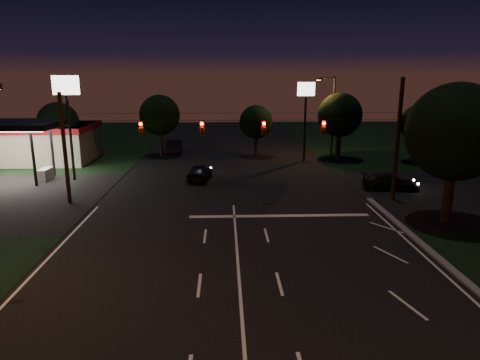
{
  "coord_description": "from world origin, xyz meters",
  "views": [
    {
      "loc": [
        -0.62,
        -15.48,
        9.13
      ],
      "look_at": [
        0.3,
        9.42,
        3.0
      ],
      "focal_mm": 32.0,
      "sensor_mm": 36.0,
      "label": 1
    }
  ],
  "objects_px": {
    "car_oncoming_a": "(200,172)",
    "car_oncoming_b": "(174,146)",
    "utility_pole_right": "(392,200)",
    "car_cross": "(391,182)",
    "tree_right_near": "(455,133)"
  },
  "relations": [
    {
      "from": "car_oncoming_b",
      "to": "car_oncoming_a",
      "type": "bearing_deg",
      "value": 103.11
    },
    {
      "from": "car_oncoming_a",
      "to": "car_cross",
      "type": "height_order",
      "value": "car_oncoming_a"
    },
    {
      "from": "car_oncoming_a",
      "to": "car_oncoming_b",
      "type": "height_order",
      "value": "car_oncoming_b"
    },
    {
      "from": "car_oncoming_b",
      "to": "utility_pole_right",
      "type": "bearing_deg",
      "value": 129.76
    },
    {
      "from": "utility_pole_right",
      "to": "car_oncoming_b",
      "type": "bearing_deg",
      "value": 132.08
    },
    {
      "from": "utility_pole_right",
      "to": "car_oncoming_a",
      "type": "distance_m",
      "value": 16.3
    },
    {
      "from": "car_oncoming_a",
      "to": "car_cross",
      "type": "relative_size",
      "value": 0.95
    },
    {
      "from": "car_oncoming_a",
      "to": "car_cross",
      "type": "distance_m",
      "value": 16.21
    },
    {
      "from": "tree_right_near",
      "to": "car_oncoming_b",
      "type": "relative_size",
      "value": 1.83
    },
    {
      "from": "car_cross",
      "to": "utility_pole_right",
      "type": "bearing_deg",
      "value": 169.45
    },
    {
      "from": "utility_pole_right",
      "to": "car_oncoming_b",
      "type": "height_order",
      "value": "utility_pole_right"
    },
    {
      "from": "utility_pole_right",
      "to": "tree_right_near",
      "type": "height_order",
      "value": "tree_right_near"
    },
    {
      "from": "tree_right_near",
      "to": "car_oncoming_a",
      "type": "bearing_deg",
      "value": 144.85
    },
    {
      "from": "car_oncoming_b",
      "to": "car_cross",
      "type": "relative_size",
      "value": 1.07
    },
    {
      "from": "tree_right_near",
      "to": "car_oncoming_a",
      "type": "distance_m",
      "value": 20.63
    }
  ]
}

